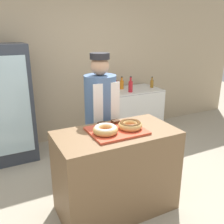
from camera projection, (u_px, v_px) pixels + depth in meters
ground_plane at (116, 207)px, 2.78m from camera, size 14.00×14.00×0.00m
wall_back at (57, 63)px, 4.17m from camera, size 8.00×0.06×2.70m
display_counter at (116, 172)px, 2.64m from camera, size 1.23×0.65×0.91m
serving_tray at (116, 131)px, 2.49m from camera, size 0.54×0.44×0.02m
donut_light_glaze at (105, 129)px, 2.39m from camera, size 0.24×0.24×0.07m
donut_chocolate_glaze at (130, 125)px, 2.51m from camera, size 0.24×0.24×0.07m
brownie_back_left at (102, 124)px, 2.59m from camera, size 0.08×0.08×0.03m
brownie_back_right at (116, 122)px, 2.66m from camera, size 0.08×0.08×0.03m
baker_person at (101, 118)px, 3.03m from camera, size 0.38×0.38×1.64m
beverage_fridge at (8, 104)px, 3.61m from camera, size 0.66×0.59×1.71m
chest_freezer at (132, 111)px, 4.65m from camera, size 0.97×0.66×0.86m
bottle_red at (115, 84)px, 4.62m from camera, size 0.08×0.08×0.20m
bottle_red_b at (131, 86)px, 4.28m from camera, size 0.08×0.08×0.27m
bottle_orange at (122, 84)px, 4.50m from camera, size 0.07×0.07×0.23m
bottle_amber at (152, 83)px, 4.62m from camera, size 0.06×0.06×0.20m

